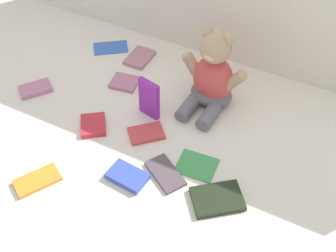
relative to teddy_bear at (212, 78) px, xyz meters
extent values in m
plane|color=silver|center=(-0.04, -0.15, -0.10)|extent=(3.20, 3.20, 0.00)
ellipsoid|color=#D84C47|center=(0.00, 0.01, -0.01)|extent=(0.14, 0.11, 0.18)
ellipsoid|color=slate|center=(0.00, 0.00, -0.07)|extent=(0.15, 0.12, 0.06)
sphere|color=tan|center=(0.00, 0.00, 0.12)|extent=(0.11, 0.11, 0.10)
ellipsoid|color=beige|center=(0.00, -0.03, 0.11)|extent=(0.04, 0.03, 0.03)
sphere|color=tan|center=(-0.03, 0.02, 0.16)|extent=(0.04, 0.04, 0.04)
sphere|color=tan|center=(0.04, 0.01, 0.16)|extent=(0.04, 0.04, 0.04)
cylinder|color=tan|center=(-0.07, 0.01, 0.02)|extent=(0.08, 0.04, 0.09)
cylinder|color=tan|center=(0.07, 0.00, 0.02)|extent=(0.08, 0.04, 0.09)
cylinder|color=slate|center=(-0.04, -0.09, -0.08)|extent=(0.05, 0.10, 0.05)
cylinder|color=slate|center=(0.03, -0.09, -0.08)|extent=(0.05, 0.10, 0.05)
cube|color=orange|center=(-0.31, -0.54, -0.10)|extent=(0.12, 0.15, 0.01)
cube|color=#AB717D|center=(-0.33, 0.09, -0.10)|extent=(0.08, 0.12, 0.01)
cube|color=black|center=(0.18, -0.36, -0.10)|extent=(0.17, 0.16, 0.02)
cube|color=#BF2937|center=(-0.29, -0.28, -0.10)|extent=(0.12, 0.12, 0.02)
cube|color=#B46783|center=(-0.30, -0.06, -0.10)|extent=(0.10, 0.10, 0.01)
cube|color=#364EB2|center=(-0.08, -0.41, -0.09)|extent=(0.12, 0.08, 0.02)
cube|color=purple|center=(-0.15, -0.15, -0.03)|extent=(0.08, 0.04, 0.14)
cube|color=#3762BD|center=(-0.46, 0.10, -0.10)|extent=(0.15, 0.14, 0.01)
cube|color=#514249|center=(0.01, -0.35, -0.10)|extent=(0.15, 0.13, 0.01)
cube|color=#BA7090|center=(-0.56, -0.23, -0.10)|extent=(0.12, 0.12, 0.02)
cube|color=#3D954C|center=(0.08, -0.28, -0.10)|extent=(0.12, 0.10, 0.01)
cube|color=#C13E3D|center=(-0.12, -0.23, -0.10)|extent=(0.13, 0.13, 0.01)
camera|label=1|loc=(0.39, -1.06, 0.96)|focal=48.62mm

